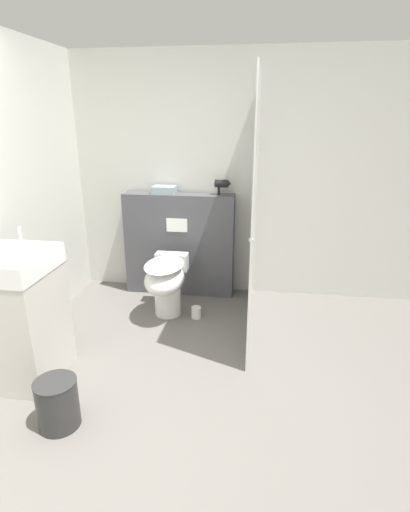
% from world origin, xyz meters
% --- Properties ---
extents(ground_plane, '(12.00, 12.00, 0.00)m').
position_xyz_m(ground_plane, '(0.00, 0.00, 0.00)').
color(ground_plane, slate).
extents(wall_back, '(8.00, 0.06, 2.50)m').
position_xyz_m(wall_back, '(0.00, 2.37, 1.25)').
color(wall_back, silver).
rests_on(wall_back, ground_plane).
extents(partition_panel, '(1.17, 0.22, 1.10)m').
position_xyz_m(partition_panel, '(-0.20, 2.21, 0.55)').
color(partition_panel, '#4C4C51').
rests_on(partition_panel, ground_plane).
extents(shower_glass, '(0.04, 1.54, 2.20)m').
position_xyz_m(shower_glass, '(0.61, 1.56, 1.10)').
color(shower_glass, silver).
rests_on(shower_glass, ground_plane).
extents(toilet, '(0.37, 0.66, 0.57)m').
position_xyz_m(toilet, '(-0.21, 1.61, 0.36)').
color(toilet, white).
rests_on(toilet, ground_plane).
extents(sink_vanity, '(0.51, 0.57, 1.12)m').
position_xyz_m(sink_vanity, '(-1.02, 0.52, 0.49)').
color(sink_vanity, beige).
rests_on(sink_vanity, ground_plane).
extents(hair_drier, '(0.17, 0.08, 0.15)m').
position_xyz_m(hair_drier, '(0.26, 2.22, 1.21)').
color(hair_drier, black).
rests_on(hair_drier, partition_panel).
extents(folded_towel, '(0.24, 0.18, 0.08)m').
position_xyz_m(folded_towel, '(-0.35, 2.22, 1.14)').
color(folded_towel, '#8C9EAD').
rests_on(folded_towel, partition_panel).
extents(spare_toilet_roll, '(0.09, 0.09, 0.11)m').
position_xyz_m(spare_toilet_roll, '(0.08, 1.60, 0.06)').
color(spare_toilet_roll, white).
rests_on(spare_toilet_roll, ground_plane).
extents(waste_bin, '(0.26, 0.26, 0.33)m').
position_xyz_m(waste_bin, '(-0.54, 0.06, 0.16)').
color(waste_bin, '#2D2D2D').
rests_on(waste_bin, ground_plane).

